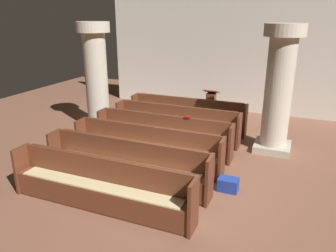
{
  "coord_description": "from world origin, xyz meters",
  "views": [
    {
      "loc": [
        2.07,
        -5.71,
        3.39
      ],
      "look_at": [
        -0.87,
        1.4,
        0.75
      ],
      "focal_mm": 34.9,
      "sensor_mm": 36.0,
      "label": 1
    }
  ],
  "objects": [
    {
      "name": "pew_row_4",
      "position": [
        -1.07,
        -0.39,
        0.5
      ],
      "size": [
        3.63,
        0.46,
        0.94
      ],
      "color": "brown",
      "rests_on": "ground"
    },
    {
      "name": "pew_row_1",
      "position": [
        -1.07,
        2.48,
        0.5
      ],
      "size": [
        3.63,
        0.46,
        0.94
      ],
      "color": "brown",
      "rests_on": "ground"
    },
    {
      "name": "kneeler_box_blue",
      "position": [
        0.96,
        0.16,
        0.13
      ],
      "size": [
        0.4,
        0.28,
        0.27
      ],
      "primitive_type": "cube",
      "color": "navy",
      "rests_on": "ground"
    },
    {
      "name": "hymn_book",
      "position": [
        -0.45,
        1.71,
        0.96
      ],
      "size": [
        0.15,
        0.18,
        0.04
      ],
      "primitive_type": "cube",
      "color": "maroon",
      "rests_on": "pew_row_2"
    },
    {
      "name": "pillar_aisle_side",
      "position": [
        1.57,
        2.67,
        1.67
      ],
      "size": [
        0.97,
        0.97,
        3.2
      ],
      "color": "#B6AD9A",
      "rests_on": "ground"
    },
    {
      "name": "pew_row_5",
      "position": [
        -1.07,
        -1.35,
        0.5
      ],
      "size": [
        3.63,
        0.47,
        0.94
      ],
      "color": "brown",
      "rests_on": "ground"
    },
    {
      "name": "pew_row_2",
      "position": [
        -1.07,
        1.52,
        0.5
      ],
      "size": [
        3.63,
        0.47,
        0.94
      ],
      "color": "brown",
      "rests_on": "ground"
    },
    {
      "name": "pew_row_0",
      "position": [
        -1.07,
        3.43,
        0.5
      ],
      "size": [
        3.63,
        0.46,
        0.94
      ],
      "color": "brown",
      "rests_on": "ground"
    },
    {
      "name": "ground_plane",
      "position": [
        0.0,
        0.0,
        0.0
      ],
      "size": [
        19.2,
        19.2,
        0.0
      ],
      "primitive_type": "plane",
      "color": "brown"
    },
    {
      "name": "pew_row_3",
      "position": [
        -1.07,
        0.56,
        0.5
      ],
      "size": [
        3.63,
        0.46,
        0.94
      ],
      "color": "brown",
      "rests_on": "ground"
    },
    {
      "name": "back_wall",
      "position": [
        0.0,
        6.08,
        2.25
      ],
      "size": [
        10.0,
        0.16,
        4.5
      ],
      "primitive_type": "cube",
      "color": "silver",
      "rests_on": "ground"
    },
    {
      "name": "lectern",
      "position": [
        -0.6,
        4.44,
        0.45
      ],
      "size": [
        0.48,
        0.45,
        1.08
      ],
      "color": "#562B1A",
      "rests_on": "ground"
    },
    {
      "name": "pillar_far_side",
      "position": [
        -3.66,
        2.49,
        1.67
      ],
      "size": [
        0.97,
        0.97,
        3.2
      ],
      "color": "#B6AD9A",
      "rests_on": "ground"
    }
  ]
}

